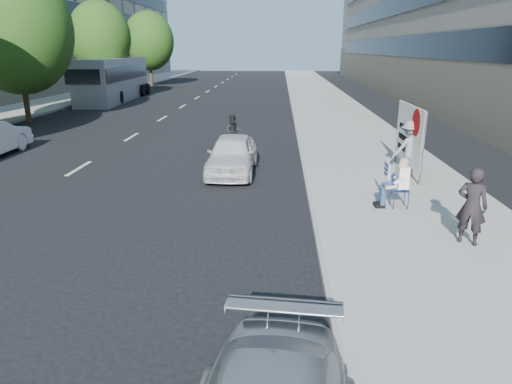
# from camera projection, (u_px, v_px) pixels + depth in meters

# --- Properties ---
(ground) EXTENTS (160.00, 160.00, 0.00)m
(ground) POSITION_uv_depth(u_px,v_px,m) (245.00, 285.00, 8.23)
(ground) COLOR black
(ground) RESTS_ON ground
(near_sidewalk) EXTENTS (5.00, 120.00, 0.15)m
(near_sidewalk) POSITION_uv_depth(u_px,v_px,m) (337.00, 119.00, 27.05)
(near_sidewalk) COLOR #9B9991
(near_sidewalk) RESTS_ON ground
(tree_far_c) EXTENTS (6.00, 6.00, 8.47)m
(tree_far_c) POSITION_uv_depth(u_px,v_px,m) (15.00, 30.00, 24.52)
(tree_far_c) COLOR #382616
(tree_far_c) RESTS_ON ground
(tree_far_d) EXTENTS (4.80, 4.80, 7.65)m
(tree_far_d) POSITION_uv_depth(u_px,v_px,m) (100.00, 37.00, 35.98)
(tree_far_d) COLOR #382616
(tree_far_d) RESTS_ON ground
(tree_far_e) EXTENTS (5.40, 5.40, 7.89)m
(tree_far_e) POSITION_uv_depth(u_px,v_px,m) (149.00, 41.00, 49.34)
(tree_far_e) COLOR #382616
(tree_far_e) RESTS_ON ground
(seated_protester) EXTENTS (0.83, 1.12, 1.31)m
(seated_protester) POSITION_uv_depth(u_px,v_px,m) (396.00, 180.00, 11.62)
(seated_protester) COLOR navy
(seated_protester) RESTS_ON near_sidewalk
(jogger) EXTENTS (1.29, 1.01, 1.76)m
(jogger) POSITION_uv_depth(u_px,v_px,m) (409.00, 148.00, 14.59)
(jogger) COLOR gray
(jogger) RESTS_ON near_sidewalk
(pedestrian_woman) EXTENTS (0.72, 0.65, 1.65)m
(pedestrian_woman) POSITION_uv_depth(u_px,v_px,m) (472.00, 206.00, 9.38)
(pedestrian_woman) COLOR black
(pedestrian_woman) RESTS_ON near_sidewalk
(protest_banner) EXTENTS (0.08, 3.06, 2.20)m
(protest_banner) POSITION_uv_depth(u_px,v_px,m) (409.00, 135.00, 14.74)
(protest_banner) COLOR #4C4C4C
(protest_banner) RESTS_ON near_sidewalk
(white_sedan_near) EXTENTS (1.58, 3.85, 1.31)m
(white_sedan_near) POSITION_uv_depth(u_px,v_px,m) (232.00, 154.00, 15.38)
(white_sedan_near) COLOR silver
(white_sedan_near) RESTS_ON ground
(motorcycle) EXTENTS (0.72, 2.04, 1.42)m
(motorcycle) POSITION_uv_depth(u_px,v_px,m) (234.00, 133.00, 19.23)
(motorcycle) COLOR black
(motorcycle) RESTS_ON ground
(bus) EXTENTS (3.15, 12.16, 3.30)m
(bus) POSITION_uv_depth(u_px,v_px,m) (114.00, 80.00, 36.66)
(bus) COLOR gray
(bus) RESTS_ON ground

